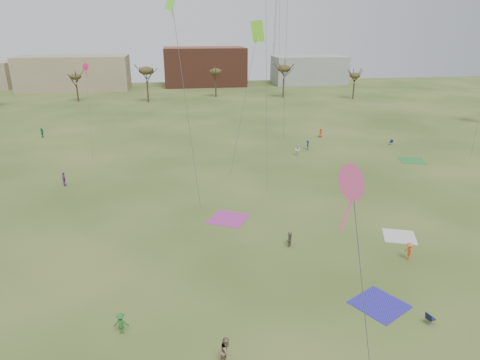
{
  "coord_description": "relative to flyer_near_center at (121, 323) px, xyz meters",
  "views": [
    {
      "loc": [
        -5.4,
        -22.77,
        18.34
      ],
      "look_at": [
        0.0,
        12.0,
        5.5
      ],
      "focal_mm": 31.56,
      "sensor_mm": 36.0,
      "label": 1
    }
  ],
  "objects": [
    {
      "name": "ground",
      "position": [
        9.47,
        0.01,
        -0.73
      ],
      "size": [
        260.0,
        260.0,
        0.0
      ],
      "primitive_type": "plane",
      "color": "#2B4917",
      "rests_on": "ground"
    },
    {
      "name": "flyer_near_center",
      "position": [
        0.0,
        0.0,
        0.0
      ],
      "size": [
        1.0,
        0.65,
        1.45
      ],
      "primitive_type": "imported",
      "rotation": [
        0.0,
        0.0,
        3.02
      ],
      "color": "#246C28",
      "rests_on": "ground"
    },
    {
      "name": "spectator_fore_b",
      "position": [
        6.26,
        -3.64,
        0.2
      ],
      "size": [
        1.03,
        1.12,
        1.85
      ],
      "primitive_type": "imported",
      "rotation": [
        0.0,
        0.0,
        1.1
      ],
      "color": "#7E6950",
      "rests_on": "ground"
    },
    {
      "name": "spectator_fore_c",
      "position": [
        13.49,
        9.33,
        -0.05
      ],
      "size": [
        0.87,
        1.31,
        1.35
      ],
      "primitive_type": "imported",
      "rotation": [
        0.0,
        0.0,
        4.29
      ],
      "color": "brown",
      "rests_on": "ground"
    },
    {
      "name": "flyer_mid_b",
      "position": [
        22.68,
        5.6,
        0.04
      ],
      "size": [
        0.59,
        1.0,
        1.52
      ],
      "primitive_type": "imported",
      "rotation": [
        0.0,
        0.0,
        4.69
      ],
      "color": "#D95928",
      "rests_on": "ground"
    },
    {
      "name": "spectator_mid_d",
      "position": [
        -9.71,
        28.11,
        0.15
      ],
      "size": [
        0.86,
        1.1,
        1.74
      ],
      "primitive_type": "imported",
      "rotation": [
        0.0,
        0.0,
        2.07
      ],
      "color": "#873887",
      "rests_on": "ground"
    },
    {
      "name": "spectator_mid_e",
      "position": [
        21.98,
        36.22,
        0.13
      ],
      "size": [
        1.05,
        0.99,
        1.72
      ],
      "primitive_type": "imported",
      "rotation": [
        0.0,
        0.0,
        5.74
      ],
      "color": "white",
      "rests_on": "ground"
    },
    {
      "name": "flyer_far_a",
      "position": [
        -19.17,
        53.94,
        0.09
      ],
      "size": [
        0.69,
        1.57,
        1.63
      ],
      "primitive_type": "imported",
      "rotation": [
        0.0,
        0.0,
        1.71
      ],
      "color": "#27764E",
      "rests_on": "ground"
    },
    {
      "name": "flyer_far_b",
      "position": [
        29.14,
        46.52,
        0.05
      ],
      "size": [
        0.89,
        0.87,
        1.55
      ],
      "primitive_type": "imported",
      "rotation": [
        0.0,
        0.0,
        0.73
      ],
      "color": "red",
      "rests_on": "ground"
    },
    {
      "name": "flyer_far_c",
      "position": [
        24.45,
        39.14,
        0.03
      ],
      "size": [
        0.72,
        1.05,
        1.5
      ],
      "primitive_type": "imported",
      "rotation": [
        0.0,
        0.0,
        4.54
      ],
      "color": "navy",
      "rests_on": "ground"
    },
    {
      "name": "blanket_blue",
      "position": [
        17.52,
        0.19,
        -0.72
      ],
      "size": [
        4.41,
        4.41,
        0.03
      ],
      "primitive_type": "cube",
      "rotation": [
        0.0,
        0.0,
        0.52
      ],
      "color": "#2E27AC",
      "rests_on": "ground"
    },
    {
      "name": "blanket_cream",
      "position": [
        24.07,
        9.5,
        -0.72
      ],
      "size": [
        3.68,
        3.68,
        0.03
      ],
      "primitive_type": "cube",
      "rotation": [
        0.0,
        0.0,
        1.2
      ],
      "color": "silver",
      "rests_on": "ground"
    },
    {
      "name": "blanket_plum",
      "position": [
        8.85,
        15.72,
        -0.72
      ],
      "size": [
        4.8,
        4.8,
        0.03
      ],
      "primitive_type": "cube",
      "rotation": [
        0.0,
        0.0,
        1.05
      ],
      "color": "#B03692",
      "rests_on": "ground"
    },
    {
      "name": "blanket_olive",
      "position": [
        37.73,
        31.24,
        -0.72
      ],
      "size": [
        4.22,
        4.22,
        0.03
      ],
      "primitive_type": "cube",
      "rotation": [
        0.0,
        0.0,
        2.83
      ],
      "color": "#2E8034",
      "rests_on": "ground"
    },
    {
      "name": "camp_chair_center",
      "position": [
        19.84,
        -2.21,
        -0.47
      ],
      "size": [
        0.66,
        0.63,
        0.87
      ],
      "rotation": [
        0.0,
        0.0,
        1.85
      ],
      "color": "#141937",
      "rests_on": "ground"
    },
    {
      "name": "camp_chair_right",
      "position": [
        38.87,
        39.75,
        -0.47
      ],
      "size": [
        0.72,
        0.7,
        0.87
      ],
      "rotation": [
        0.0,
        0.0,
        5.22
      ],
      "color": "#151A3B",
      "rests_on": "ground"
    },
    {
      "name": "kites_aloft",
      "position": [
        13.89,
        25.59,
        18.02
      ],
      "size": [
        76.38,
        55.23,
        24.13
      ],
      "color": "red",
      "rests_on": "ground"
    },
    {
      "name": "tree_line",
      "position": [
        6.62,
        79.13,
        6.36
      ],
      "size": [
        117.44,
        49.32,
        8.91
      ],
      "color": "#3A2B1E",
      "rests_on": "ground"
    },
    {
      "name": "building_tan",
      "position": [
        -25.53,
        115.01,
        4.27
      ],
      "size": [
        32.0,
        14.0,
        10.0
      ],
      "primitive_type": "cube",
      "color": "#937F60",
      "rests_on": "ground"
    },
    {
      "name": "building_brick",
      "position": [
        14.47,
        120.01,
        5.27
      ],
      "size": [
        26.0,
        16.0,
        12.0
      ],
      "primitive_type": "cube",
      "color": "brown",
      "rests_on": "ground"
    },
    {
      "name": "building_grey",
      "position": [
        49.47,
        118.01,
        3.77
      ],
      "size": [
        24.0,
        12.0,
        9.0
      ],
      "primitive_type": "cube",
      "color": "gray",
      "rests_on": "ground"
    },
    {
      "name": "radio_tower",
      "position": [
        39.47,
        125.01,
        18.48
      ],
      "size": [
        1.51,
        1.72,
        41.0
      ],
      "color": "#9EA3A8",
      "rests_on": "ground"
    }
  ]
}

